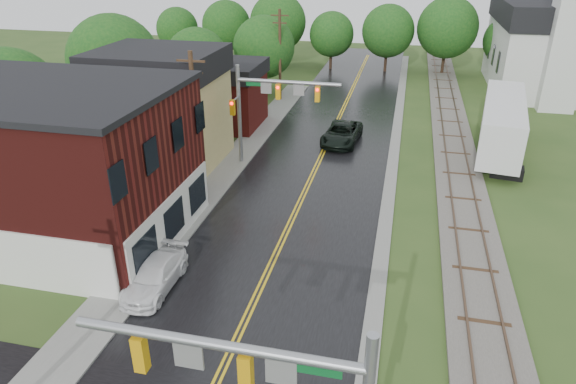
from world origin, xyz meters
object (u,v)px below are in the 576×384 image
(traffic_signal_far, at_px, (268,99))
(suv_dark, at_px, (342,134))
(church, at_px, (549,37))
(utility_pole_c, at_px, (280,54))
(brick_building, at_px, (46,163))
(semi_trailer, at_px, (502,123))
(pickup_white, at_px, (155,276))
(tree_left_c, at_px, (198,61))
(utility_pole_b, at_px, (196,121))
(tree_left_a, at_px, (12,102))
(tree_left_e, at_px, (265,49))
(tree_left_b, at_px, (116,63))

(traffic_signal_far, height_order, suv_dark, traffic_signal_far)
(church, relative_size, utility_pole_c, 2.22)
(brick_building, xyz_separation_m, semi_trailer, (25.68, 18.45, -1.74))
(brick_building, height_order, church, church)
(suv_dark, relative_size, pickup_white, 1.25)
(utility_pole_c, height_order, tree_left_c, utility_pole_c)
(church, xyz_separation_m, traffic_signal_far, (-23.47, -26.74, -0.86))
(brick_building, xyz_separation_m, utility_pole_b, (5.68, 7.00, 0.57))
(church, relative_size, suv_dark, 3.51)
(suv_dark, bearing_deg, semi_trailer, 8.02)
(church, relative_size, tree_left_a, 2.31)
(utility_pole_c, bearing_deg, tree_left_a, -120.55)
(church, distance_m, utility_pole_b, 41.55)
(utility_pole_b, bearing_deg, suv_dark, 53.67)
(brick_building, height_order, traffic_signal_far, brick_building)
(brick_building, relative_size, utility_pole_c, 1.59)
(tree_left_c, bearing_deg, pickup_white, -72.43)
(tree_left_a, bearing_deg, utility_pole_b, 0.45)
(utility_pole_b, xyz_separation_m, pickup_white, (2.00, -10.67, -4.06))
(church, bearing_deg, tree_left_e, -164.80)
(tree_left_b, distance_m, semi_trailer, 31.26)
(tree_left_e, relative_size, pickup_white, 1.79)
(church, xyz_separation_m, tree_left_a, (-39.85, -31.84, -0.72))
(traffic_signal_far, distance_m, tree_left_c, 16.56)
(traffic_signal_far, relative_size, utility_pole_b, 0.82)
(brick_building, xyz_separation_m, pickup_white, (7.68, -3.67, -3.49))
(suv_dark, bearing_deg, tree_left_e, 131.86)
(tree_left_e, bearing_deg, tree_left_a, -114.62)
(utility_pole_b, height_order, semi_trailer, utility_pole_b)
(brick_building, relative_size, tree_left_a, 1.65)
(tree_left_e, relative_size, suv_dark, 1.43)
(tree_left_a, distance_m, pickup_white, 18.92)
(tree_left_e, bearing_deg, tree_left_b, -122.74)
(utility_pole_c, relative_size, tree_left_e, 1.10)
(utility_pole_c, distance_m, tree_left_c, 8.16)
(brick_building, height_order, utility_pole_b, utility_pole_b)
(tree_left_e, bearing_deg, pickup_white, -83.32)
(brick_building, relative_size, tree_left_e, 1.75)
(tree_left_b, height_order, tree_left_e, tree_left_b)
(pickup_white, bearing_deg, tree_left_a, 144.82)
(tree_left_a, xyz_separation_m, semi_trailer, (33.05, 11.55, -2.70))
(brick_building, xyz_separation_m, utility_pole_c, (5.68, 29.00, 0.57))
(brick_building, bearing_deg, pickup_white, -25.54)
(church, height_order, utility_pole_b, church)
(utility_pole_c, height_order, suv_dark, utility_pole_c)
(church, xyz_separation_m, tree_left_e, (-28.85, -7.84, -1.02))
(tree_left_b, bearing_deg, pickup_white, -57.61)
(traffic_signal_far, height_order, pickup_white, traffic_signal_far)
(utility_pole_b, height_order, pickup_white, utility_pole_b)
(utility_pole_b, distance_m, semi_trailer, 23.16)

